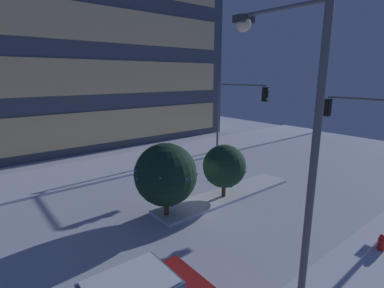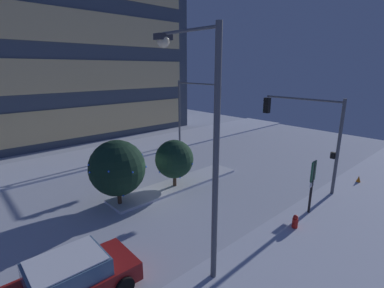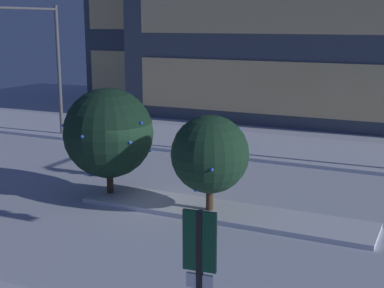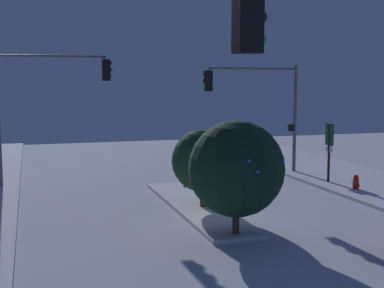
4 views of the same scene
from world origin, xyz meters
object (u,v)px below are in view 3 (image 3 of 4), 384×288
at_px(parking_info_sign, 200,272).
at_px(decorated_tree_median, 210,154).
at_px(decorated_tree_left_of_median, 108,133).
at_px(traffic_light_corner_far_left, 33,48).

height_order(parking_info_sign, decorated_tree_median, decorated_tree_median).
xyz_separation_m(decorated_tree_median, decorated_tree_left_of_median, (-3.66, 0.16, 0.29)).
xyz_separation_m(parking_info_sign, decorated_tree_median, (-2.92, 7.13, 0.04)).
xyz_separation_m(parking_info_sign, decorated_tree_left_of_median, (-6.58, 7.30, 0.34)).
bearing_deg(decorated_tree_left_of_median, parking_info_sign, -47.95).
distance_m(parking_info_sign, decorated_tree_median, 7.71).
height_order(decorated_tree_median, decorated_tree_left_of_median, decorated_tree_left_of_median).
distance_m(decorated_tree_median, decorated_tree_left_of_median, 3.68).
height_order(traffic_light_corner_far_left, decorated_tree_median, traffic_light_corner_far_left).
relative_size(traffic_light_corner_far_left, decorated_tree_left_of_median, 1.78).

